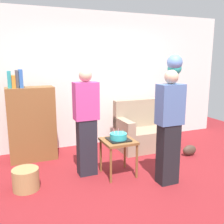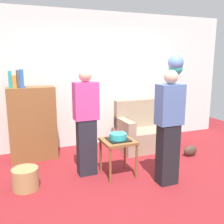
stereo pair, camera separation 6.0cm
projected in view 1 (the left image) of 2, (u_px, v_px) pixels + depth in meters
ground_plane at (143, 183)px, 3.74m from camera, size 8.00×8.00×0.00m
wall_back at (96, 80)px, 5.32m from camera, size 6.00×0.10×2.70m
couch at (144, 131)px, 5.20m from camera, size 1.10×0.70×0.96m
bookshelf at (31, 123)px, 4.51m from camera, size 0.80×0.36×1.60m
side_table at (118, 145)px, 3.94m from camera, size 0.48×0.48×0.56m
birthday_cake at (118, 137)px, 3.91m from camera, size 0.32×0.32×0.17m
person_blowing_candles at (86, 122)px, 3.89m from camera, size 0.36×0.22×1.63m
person_holding_cake at (169, 127)px, 3.61m from camera, size 0.36×0.22×1.63m
wicker_basket at (26, 179)px, 3.55m from camera, size 0.36×0.36×0.30m
handbag at (189, 150)px, 4.80m from camera, size 0.28×0.14×0.20m
balloon_bunch at (175, 65)px, 5.04m from camera, size 0.31×0.31×1.86m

